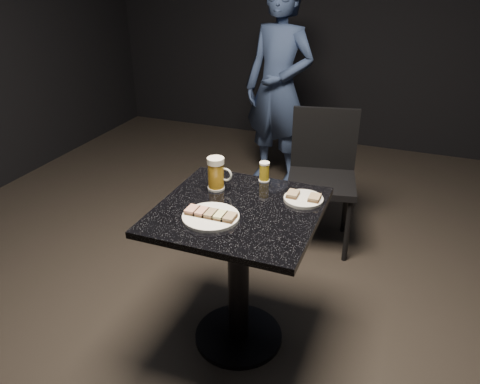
% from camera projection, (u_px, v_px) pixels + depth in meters
% --- Properties ---
extents(floor, '(6.00, 6.00, 0.00)m').
position_uv_depth(floor, '(239.00, 337.00, 2.39)').
color(floor, black).
rests_on(floor, ground).
extents(plate_large, '(0.24, 0.24, 0.01)m').
position_uv_depth(plate_large, '(211.00, 217.00, 1.97)').
color(plate_large, white).
rests_on(plate_large, table).
extents(plate_small, '(0.18, 0.18, 0.01)m').
position_uv_depth(plate_small, '(303.00, 199.00, 2.11)').
color(plate_small, silver).
rests_on(plate_small, table).
extents(patron, '(0.67, 0.52, 1.61)m').
position_uv_depth(patron, '(279.00, 89.00, 3.69)').
color(patron, navy).
rests_on(patron, floor).
extents(table, '(0.70, 0.70, 0.75)m').
position_uv_depth(table, '(238.00, 254.00, 2.16)').
color(table, black).
rests_on(table, floor).
extents(beer_mug, '(0.12, 0.08, 0.16)m').
position_uv_depth(beer_mug, '(216.00, 173.00, 2.18)').
color(beer_mug, silver).
rests_on(beer_mug, table).
extents(beer_tumbler, '(0.05, 0.05, 0.10)m').
position_uv_depth(beer_tumbler, '(264.00, 172.00, 2.28)').
color(beer_tumbler, silver).
rests_on(beer_tumbler, table).
extents(chair, '(0.50, 0.50, 0.88)m').
position_uv_depth(chair, '(322.00, 170.00, 3.02)').
color(chair, black).
rests_on(chair, floor).
extents(canapes_on_plate_large, '(0.22, 0.07, 0.02)m').
position_uv_depth(canapes_on_plate_large, '(211.00, 214.00, 1.96)').
color(canapes_on_plate_large, '#4C3521').
rests_on(canapes_on_plate_large, plate_large).
extents(canapes_on_plate_small, '(0.15, 0.07, 0.02)m').
position_uv_depth(canapes_on_plate_small, '(304.00, 196.00, 2.10)').
color(canapes_on_plate_small, '#4C3521').
rests_on(canapes_on_plate_small, plate_small).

